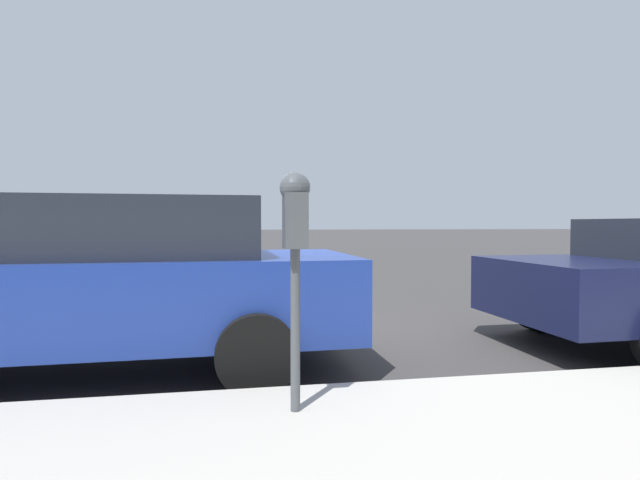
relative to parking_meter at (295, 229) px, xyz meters
The scene contains 3 objects.
ground_plane 2.97m from the parking_meter, ahead, with size 220.00×220.00×0.00m, color #3D3A3A.
parking_meter is the anchor object (origin of this frame).
car_blue 2.41m from the parking_meter, 45.88° to the left, with size 2.09×4.96×1.55m.
Camera 1 is at (-5.72, 0.32, 1.33)m, focal length 28.00 mm.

